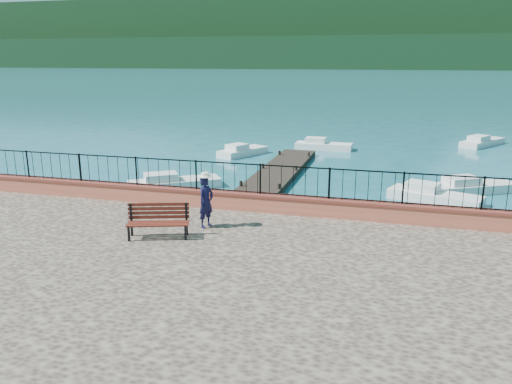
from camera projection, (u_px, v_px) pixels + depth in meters
The scene contains 15 objects.
ground at pixel (235, 296), 13.01m from camera, with size 2000.00×2000.00×0.00m, color #19596B.
parapet at pixel (269, 203), 16.07m from camera, with size 28.00×0.46×0.58m, color #C46547.
railing at pixel (269, 180), 15.87m from camera, with size 27.00×0.05×0.95m, color black.
dock at pixel (270, 181), 24.65m from camera, with size 2.00×16.00×0.30m, color #2D231C.
far_forest at pixel (392, 53), 289.99m from camera, with size 900.00×60.00×18.00m, color black.
foothills at pixel (394, 34), 342.48m from camera, with size 900.00×120.00×44.00m, color black.
park_bench at pixel (158, 228), 13.74m from camera, with size 1.77×1.05×0.94m.
person at pixel (206, 202), 14.49m from camera, with size 0.55×0.36×1.52m, color #121133.
hat at pixel (205, 175), 14.28m from camera, with size 0.44×0.44×0.12m, color white.
boat_0 at pixel (175, 180), 23.71m from camera, with size 4.29×1.30×0.80m, color silver.
boat_1 at pixel (435, 193), 21.44m from camera, with size 3.85×1.30×0.80m, color silver.
boat_2 at pixel (473, 184), 22.97m from camera, with size 4.16×1.30×0.80m, color silver.
boat_3 at pixel (243, 149), 31.84m from camera, with size 3.51×1.30×0.80m, color silver.
boat_4 at pixel (324, 143), 33.89m from camera, with size 3.79×1.30×0.80m, color silver.
boat_5 at pixel (483, 140), 35.37m from camera, with size 4.31×1.30×0.80m, color silver.
Camera 1 is at (3.69, -11.28, 6.00)m, focal length 35.00 mm.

